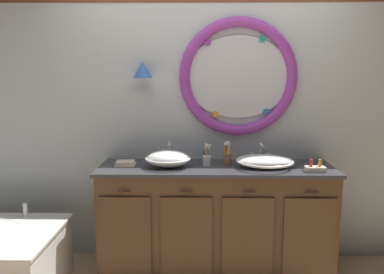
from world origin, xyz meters
TOP-DOWN VIEW (x-y plane):
  - back_wall_assembly at (0.02, 0.58)m, footprint 6.40×0.26m
  - vanity_counter at (0.08, 0.27)m, footprint 1.95×0.59m
  - sink_basin_left at (-0.32, 0.25)m, footprint 0.38×0.38m
  - sink_basin_right at (0.47, 0.25)m, footprint 0.47×0.47m
  - faucet_set_left at (-0.32, 0.47)m, footprint 0.24×0.12m
  - faucet_set_right at (0.47, 0.47)m, footprint 0.20×0.13m
  - toothbrush_holder_left at (0.00, 0.29)m, footprint 0.08×0.08m
  - toothbrush_holder_right at (0.17, 0.32)m, footprint 0.08×0.08m
  - soap_dispenser at (-0.00, 0.43)m, footprint 0.07×0.07m
  - folded_hand_towel at (-0.68, 0.26)m, footprint 0.17×0.13m
  - toiletry_basket at (0.85, 0.11)m, footprint 0.15×0.09m

SIDE VIEW (x-z plane):
  - vanity_counter at x=0.08m, z-range 0.00..0.92m
  - folded_hand_towel at x=-0.68m, z-range 0.92..0.96m
  - toiletry_basket at x=0.85m, z-range 0.89..0.99m
  - sink_basin_right at x=0.47m, z-range 0.92..1.02m
  - toothbrush_holder_left at x=0.00m, z-range 0.87..1.07m
  - toothbrush_holder_right at x=0.17m, z-range 0.87..1.08m
  - soap_dispenser at x=0.00m, z-range 0.91..1.05m
  - faucet_set_right at x=0.47m, z-range 0.90..1.06m
  - faucet_set_left at x=-0.32m, z-range 0.90..1.07m
  - sink_basin_left at x=-0.32m, z-range 0.92..1.05m
  - back_wall_assembly at x=0.02m, z-range 0.03..2.63m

